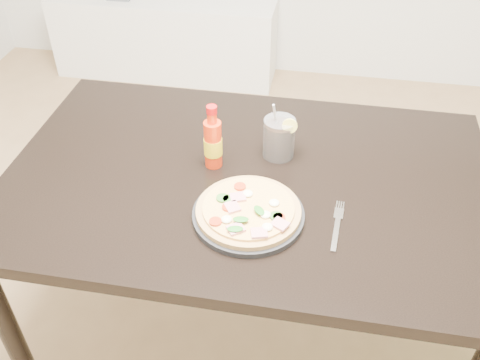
% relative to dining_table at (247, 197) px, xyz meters
% --- Properties ---
extents(dining_table, '(1.40, 0.90, 0.75)m').
position_rel_dining_table_xyz_m(dining_table, '(0.00, 0.00, 0.00)').
color(dining_table, black).
rests_on(dining_table, ground).
extents(plate, '(0.29, 0.29, 0.02)m').
position_rel_dining_table_xyz_m(plate, '(0.03, -0.17, 0.09)').
color(plate, black).
rests_on(plate, dining_table).
extents(pizza, '(0.27, 0.27, 0.03)m').
position_rel_dining_table_xyz_m(pizza, '(0.03, -0.17, 0.11)').
color(pizza, tan).
rests_on(pizza, plate).
extents(hot_sauce_bottle, '(0.05, 0.05, 0.20)m').
position_rel_dining_table_xyz_m(hot_sauce_bottle, '(-0.11, 0.03, 0.16)').
color(hot_sauce_bottle, red).
rests_on(hot_sauce_bottle, dining_table).
extents(cola_cup, '(0.10, 0.09, 0.18)m').
position_rel_dining_table_xyz_m(cola_cup, '(0.08, 0.12, 0.14)').
color(cola_cup, black).
rests_on(cola_cup, dining_table).
extents(fork, '(0.03, 0.19, 0.00)m').
position_rel_dining_table_xyz_m(fork, '(0.26, -0.16, 0.09)').
color(fork, silver).
rests_on(fork, dining_table).
extents(media_console, '(1.40, 0.34, 0.50)m').
position_rel_dining_table_xyz_m(media_console, '(-0.85, 1.89, -0.42)').
color(media_console, white).
rests_on(media_console, ground).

